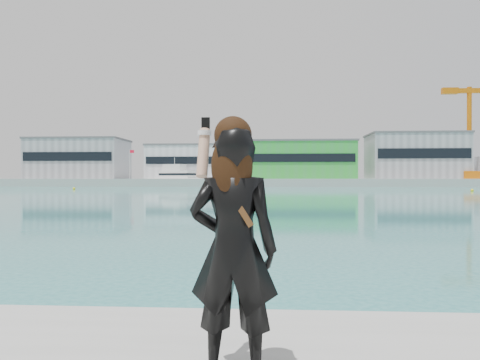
% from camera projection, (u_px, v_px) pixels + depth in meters
% --- Properties ---
extents(far_quay, '(320.00, 40.00, 2.00)m').
position_uv_depth(far_quay, '(270.00, 182.00, 133.31)').
color(far_quay, '#9E9E99').
rests_on(far_quay, ground).
extents(warehouse_grey_left, '(26.52, 16.36, 11.50)m').
position_uv_depth(warehouse_grey_left, '(79.00, 159.00, 134.73)').
color(warehouse_grey_left, gray).
rests_on(warehouse_grey_left, far_quay).
extents(warehouse_white, '(24.48, 15.35, 9.50)m').
position_uv_depth(warehouse_white, '(192.00, 162.00, 132.65)').
color(warehouse_white, silver).
rests_on(warehouse_white, far_quay).
extents(warehouse_green, '(30.60, 16.36, 10.50)m').
position_uv_depth(warehouse_green, '(299.00, 160.00, 130.76)').
color(warehouse_green, green).
rests_on(warehouse_green, far_quay).
extents(warehouse_grey_right, '(25.50, 15.35, 12.50)m').
position_uv_depth(warehouse_grey_right, '(415.00, 156.00, 128.75)').
color(warehouse_grey_right, gray).
rests_on(warehouse_grey_right, far_quay).
extents(dock_crane, '(23.00, 4.00, 24.00)m').
position_uv_depth(dock_crane, '(474.00, 129.00, 121.92)').
color(dock_crane, orange).
rests_on(dock_crane, far_quay).
extents(flagpole_left, '(1.28, 0.16, 8.00)m').
position_uv_depth(flagpole_left, '(130.00, 162.00, 126.69)').
color(flagpole_left, silver).
rests_on(flagpole_left, far_quay).
extents(flagpole_right, '(1.28, 0.16, 8.00)m').
position_uv_depth(flagpole_right, '(354.00, 162.00, 122.91)').
color(flagpole_right, silver).
rests_on(flagpole_right, far_quay).
extents(motor_yacht, '(16.71, 10.78, 7.60)m').
position_uv_depth(motor_yacht, '(179.00, 178.00, 122.23)').
color(motor_yacht, white).
rests_on(motor_yacht, ground).
extents(buoy_near, '(0.50, 0.50, 0.50)m').
position_uv_depth(buoy_near, '(472.00, 191.00, 75.18)').
color(buoy_near, yellow).
rests_on(buoy_near, ground).
extents(buoy_far, '(0.50, 0.50, 0.50)m').
position_uv_depth(buoy_far, '(74.00, 189.00, 88.56)').
color(buoy_far, yellow).
rests_on(buoy_far, ground).
extents(woman, '(0.61, 0.42, 1.71)m').
position_uv_depth(woman, '(233.00, 242.00, 3.07)').
color(woman, black).
rests_on(woman, near_quay).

